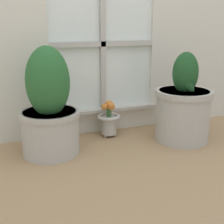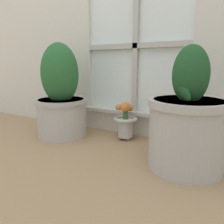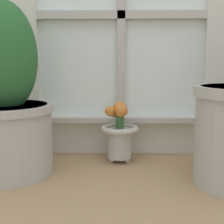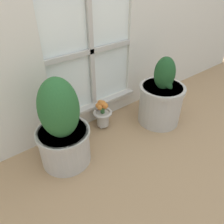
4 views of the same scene
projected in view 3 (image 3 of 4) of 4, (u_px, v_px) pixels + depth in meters
The scene contains 3 objects.
ground_plane at pixel (122, 201), 0.98m from camera, with size 10.00×10.00×0.00m, color tan.
potted_plant_left at pixel (5, 102), 1.19m from camera, with size 0.37×0.37×0.66m.
flower_vase at pixel (120, 131), 1.35m from camera, with size 0.16×0.16×0.26m.
Camera 3 is at (-0.01, -0.93, 0.43)m, focal length 50.00 mm.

